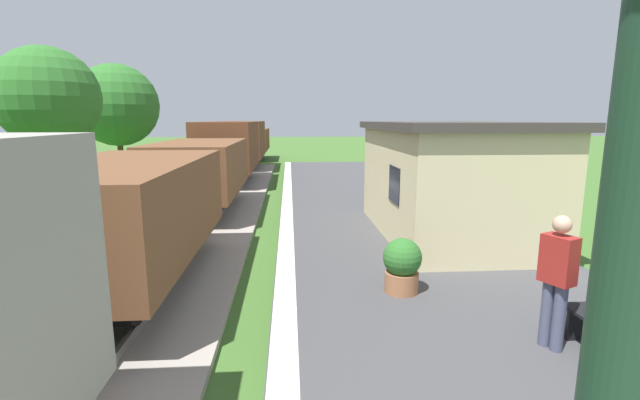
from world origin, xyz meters
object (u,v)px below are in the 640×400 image
at_px(freight_train, 216,159).
at_px(tree_field_distant, 117,105).
at_px(person_waiting, 557,277).
at_px(potted_planter, 402,265).
at_px(bench_near_hut, 623,327).
at_px(lamp_post_near, 631,341).
at_px(tree_field_left, 48,98).
at_px(station_hut, 448,178).

bearing_deg(freight_train, tree_field_distant, 135.03).
xyz_separation_m(person_waiting, potted_planter, (-1.42, 1.92, -0.46)).
distance_m(freight_train, bench_near_hut, 14.68).
height_order(potted_planter, lamp_post_near, lamp_post_near).
distance_m(freight_train, person_waiting, 14.01).
relative_size(person_waiting, tree_field_distant, 0.29).
height_order(freight_train, lamp_post_near, lamp_post_near).
bearing_deg(tree_field_left, potted_planter, -41.99).
xyz_separation_m(freight_train, bench_near_hut, (6.73, -13.01, -0.83)).
distance_m(station_hut, person_waiting, 5.60).
xyz_separation_m(person_waiting, tree_field_left, (-11.46, 10.96, 2.63)).
bearing_deg(freight_train, person_waiting, -63.92).
relative_size(freight_train, station_hut, 6.76).
bearing_deg(tree_field_left, person_waiting, -43.72).
bearing_deg(lamp_post_near, freight_train, 101.18).
bearing_deg(person_waiting, lamp_post_near, 32.58).
bearing_deg(bench_near_hut, lamp_post_near, -130.89).
xyz_separation_m(tree_field_left, tree_field_distant, (-0.52, 7.44, -0.02)).
bearing_deg(potted_planter, tree_field_left, 138.01).
xyz_separation_m(person_waiting, lamp_post_near, (-2.81, -4.35, 1.62)).
bearing_deg(lamp_post_near, person_waiting, 57.13).
height_order(freight_train, tree_field_left, tree_field_left).
xyz_separation_m(freight_train, potted_planter, (4.74, -10.66, -0.83)).
height_order(bench_near_hut, tree_field_distant, tree_field_distant).
xyz_separation_m(potted_planter, lamp_post_near, (-1.40, -6.26, 2.08)).
distance_m(freight_train, tree_field_left, 5.99).
relative_size(station_hut, tree_field_distant, 0.99).
xyz_separation_m(freight_train, tree_field_distant, (-5.82, 5.82, 2.24)).
distance_m(freight_train, potted_planter, 11.70).
bearing_deg(tree_field_left, tree_field_distant, 93.99).
bearing_deg(tree_field_left, station_hut, -24.10).
bearing_deg(potted_planter, person_waiting, -53.55).
bearing_deg(bench_near_hut, tree_field_left, 136.58).
bearing_deg(freight_train, potted_planter, -66.03).
xyz_separation_m(station_hut, person_waiting, (-0.64, -5.54, -0.47)).
bearing_deg(tree_field_distant, freight_train, -44.97).
bearing_deg(potted_planter, freight_train, 113.97).
distance_m(station_hut, tree_field_left, 13.43).
distance_m(bench_near_hut, person_waiting, 0.86).
relative_size(bench_near_hut, person_waiting, 0.88).
relative_size(station_hut, tree_field_left, 1.05).
xyz_separation_m(station_hut, tree_field_distant, (-12.62, 12.85, 2.14)).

